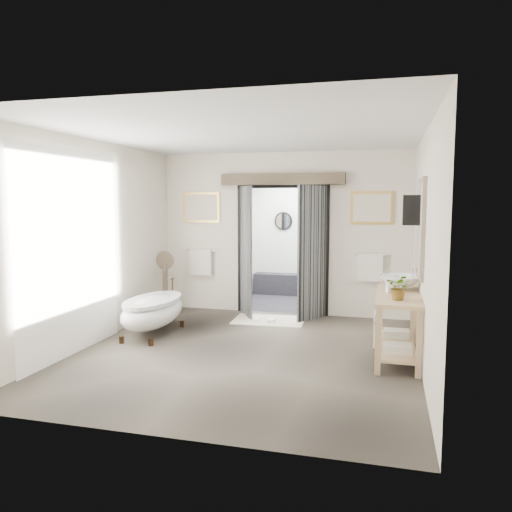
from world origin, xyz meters
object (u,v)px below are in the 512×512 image
Objects in this scene: clawfoot_tub at (153,311)px; basin at (400,283)px; rug at (269,320)px; vanity at (396,319)px.

basin reaches higher than clawfoot_tub.
rug is 2.19× the size of basin.
basin is at bearing -30.55° from rug.
clawfoot_tub is 3.65m from basin.
clawfoot_tub is 0.98× the size of vanity.
basin is (2.10, -1.24, 0.94)m from rug.
rug is 2.62m from basin.
clawfoot_tub reaches higher than rug.
vanity is at bearing -36.89° from rug.
basin is at bearing 80.72° from vanity.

